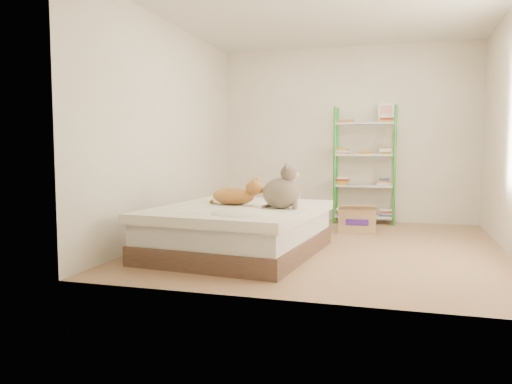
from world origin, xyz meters
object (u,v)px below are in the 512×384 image
(grey_cat, at_px, (281,186))
(cardboard_box, at_px, (356,219))
(shelf_unit, at_px, (365,168))
(orange_cat, at_px, (233,194))
(white_bin, at_px, (287,207))
(bed, at_px, (239,230))

(grey_cat, relative_size, cardboard_box, 0.87)
(shelf_unit, height_order, cardboard_box, shelf_unit)
(orange_cat, height_order, white_bin, orange_cat)
(grey_cat, bearing_deg, bed, 75.69)
(orange_cat, relative_size, shelf_unit, 0.32)
(orange_cat, bearing_deg, shelf_unit, 70.33)
(orange_cat, relative_size, grey_cat, 1.27)
(bed, relative_size, grey_cat, 4.65)
(orange_cat, distance_m, white_bin, 2.35)
(orange_cat, relative_size, white_bin, 1.35)
(cardboard_box, distance_m, white_bin, 1.35)
(cardboard_box, bearing_deg, grey_cat, -116.11)
(bed, xyz_separation_m, orange_cat, (-0.10, 0.13, 0.36))
(grey_cat, bearing_deg, cardboard_box, -26.23)
(grey_cat, relative_size, shelf_unit, 0.26)
(orange_cat, bearing_deg, grey_cat, -11.59)
(bed, relative_size, white_bin, 4.95)
(bed, xyz_separation_m, grey_cat, (0.46, -0.06, 0.47))
(bed, distance_m, white_bin, 2.45)
(orange_cat, xyz_separation_m, white_bin, (0.07, 2.32, -0.40))
(cardboard_box, relative_size, white_bin, 1.22)
(shelf_unit, xyz_separation_m, white_bin, (-1.15, -0.08, -0.60))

